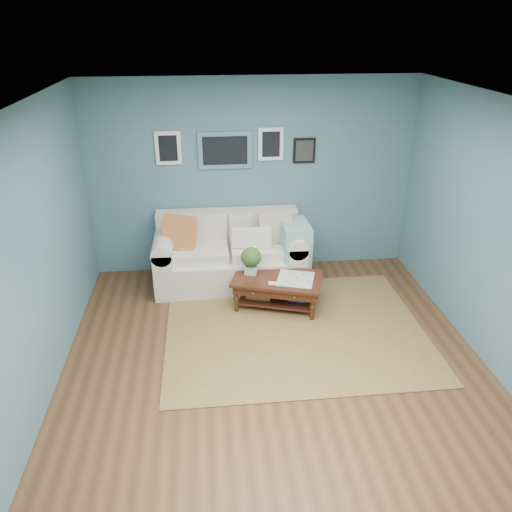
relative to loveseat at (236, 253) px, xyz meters
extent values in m
plane|color=brown|center=(0.28, -2.03, -0.43)|extent=(5.00, 5.00, 0.00)
plane|color=white|center=(0.28, -2.03, 2.27)|extent=(5.00, 5.00, 0.00)
cube|color=#446C75|center=(0.28, 0.47, 0.92)|extent=(4.50, 0.02, 2.70)
cube|color=#446C75|center=(0.28, -4.53, 0.92)|extent=(4.50, 0.02, 2.70)
cube|color=#446C75|center=(-1.97, -2.03, 0.92)|extent=(0.02, 5.00, 2.70)
cube|color=#446C75|center=(2.53, -2.03, 0.92)|extent=(0.02, 5.00, 2.70)
cube|color=slate|center=(-0.09, 0.45, 1.32)|extent=(0.72, 0.03, 0.50)
cube|color=black|center=(-0.09, 0.43, 1.32)|extent=(0.60, 0.01, 0.38)
cube|color=white|center=(-0.84, 0.45, 1.37)|extent=(0.34, 0.03, 0.44)
cube|color=white|center=(0.53, 0.45, 1.39)|extent=(0.34, 0.03, 0.44)
cube|color=black|center=(0.99, 0.45, 1.29)|extent=(0.30, 0.03, 0.34)
cube|color=brown|center=(0.61, -1.30, -0.43)|extent=(3.03, 2.42, 0.01)
cube|color=beige|center=(-0.09, -0.04, -0.21)|extent=(1.50, 0.93, 0.44)
cube|color=beige|center=(-0.09, 0.32, 0.26)|extent=(1.96, 0.23, 0.51)
cube|color=beige|center=(-0.97, -0.04, -0.11)|extent=(0.25, 0.93, 0.65)
cube|color=beige|center=(0.78, -0.04, -0.11)|extent=(0.25, 0.93, 0.65)
cylinder|color=beige|center=(-0.97, -0.04, 0.22)|extent=(0.27, 0.93, 0.27)
cylinder|color=beige|center=(0.78, -0.04, 0.22)|extent=(0.27, 0.93, 0.27)
cube|color=beige|center=(-0.49, -0.10, 0.08)|extent=(0.76, 0.59, 0.14)
cube|color=beige|center=(0.31, -0.10, 0.08)|extent=(0.76, 0.59, 0.14)
cube|color=beige|center=(-0.49, 0.19, 0.34)|extent=(0.76, 0.13, 0.38)
cube|color=beige|center=(0.31, 0.19, 0.34)|extent=(0.76, 0.13, 0.38)
cube|color=#DD5429|center=(-0.74, -0.09, 0.38)|extent=(0.51, 0.18, 0.50)
cube|color=beige|center=(0.54, -0.02, 0.38)|extent=(0.50, 0.19, 0.49)
cube|color=silver|center=(0.20, -0.14, 0.28)|extent=(0.53, 0.13, 0.25)
cube|color=#77AA9E|center=(0.78, -0.17, 0.05)|extent=(0.36, 0.58, 0.84)
cube|color=#38170B|center=(0.47, -0.73, -0.04)|extent=(1.24, 0.94, 0.04)
cube|color=#38170B|center=(0.47, -0.73, -0.11)|extent=(1.15, 0.85, 0.11)
cube|color=#38170B|center=(0.47, -0.73, -0.33)|extent=(1.03, 0.74, 0.02)
sphere|color=gold|center=(0.14, -0.93, -0.11)|extent=(0.03, 0.03, 0.03)
sphere|color=gold|center=(0.63, -1.09, -0.11)|extent=(0.03, 0.03, 0.03)
cylinder|color=#38170B|center=(-0.05, -0.82, -0.24)|extent=(0.05, 0.05, 0.38)
cylinder|color=#38170B|center=(0.85, -1.11, -0.24)|extent=(0.05, 0.05, 0.38)
cylinder|color=#38170B|center=(0.09, -0.35, -0.24)|extent=(0.05, 0.05, 0.38)
cylinder|color=#38170B|center=(1.00, -0.64, -0.24)|extent=(0.05, 0.05, 0.38)
cube|color=beige|center=(0.16, -0.58, 0.03)|extent=(0.18, 0.18, 0.11)
sphere|color=#204518|center=(0.16, -0.58, 0.21)|extent=(0.26, 0.26, 0.26)
cube|color=beige|center=(0.69, -0.80, -0.02)|extent=(0.55, 0.55, 0.01)
cube|color=#B98849|center=(0.26, -0.66, -0.23)|extent=(0.36, 0.30, 0.18)
cube|color=#244B8D|center=(0.72, -0.79, -0.27)|extent=(0.26, 0.22, 0.10)
camera|label=1|loc=(-0.38, -6.19, 2.94)|focal=35.00mm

